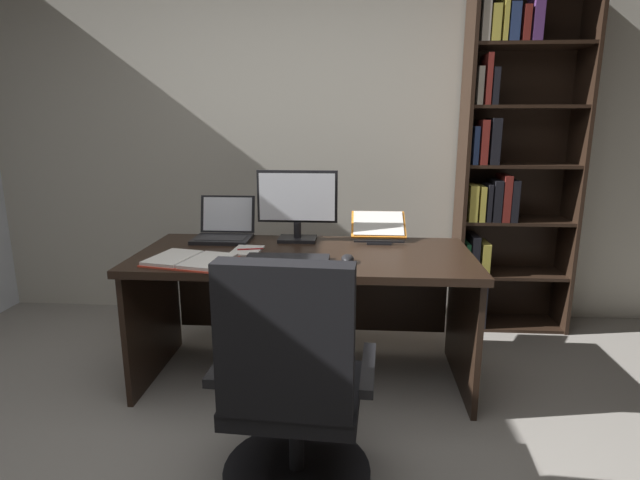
# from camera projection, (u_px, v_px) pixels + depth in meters

# --- Properties ---
(wall_back) EXTENTS (5.28, 0.12, 2.62)m
(wall_back) POSITION_uv_depth(u_px,v_px,m) (310.00, 137.00, 3.65)
(wall_back) COLOR beige
(wall_back) RESTS_ON ground
(desk) EXTENTS (1.79, 0.81, 0.73)m
(desk) POSITION_uv_depth(u_px,v_px,m) (306.00, 282.00, 2.83)
(desk) COLOR black
(desk) RESTS_ON ground
(bookshelf) EXTENTS (0.76, 0.32, 2.27)m
(bookshelf) POSITION_uv_depth(u_px,v_px,m) (506.00, 162.00, 3.36)
(bookshelf) COLOR black
(bookshelf) RESTS_ON ground
(office_chair) EXTENTS (0.63, 0.60, 0.98)m
(office_chair) POSITION_uv_depth(u_px,v_px,m) (292.00, 398.00, 1.89)
(office_chair) COLOR black
(office_chair) RESTS_ON ground
(monitor) EXTENTS (0.47, 0.16, 0.41)m
(monitor) POSITION_uv_depth(u_px,v_px,m) (298.00, 206.00, 2.94)
(monitor) COLOR black
(monitor) RESTS_ON desk
(laptop) EXTENTS (0.33, 0.30, 0.25)m
(laptop) POSITION_uv_depth(u_px,v_px,m) (224.00, 231.00, 3.01)
(laptop) COLOR black
(laptop) RESTS_ON desk
(keyboard) EXTENTS (0.42, 0.15, 0.02)m
(keyboard) POSITION_uv_depth(u_px,v_px,m) (288.00, 259.00, 2.54)
(keyboard) COLOR black
(keyboard) RESTS_ON desk
(computer_mouse) EXTENTS (0.06, 0.10, 0.04)m
(computer_mouse) POSITION_uv_depth(u_px,v_px,m) (348.00, 259.00, 2.52)
(computer_mouse) COLOR black
(computer_mouse) RESTS_ON desk
(reading_stand_with_book) EXTENTS (0.32, 0.29, 0.15)m
(reading_stand_with_book) POSITION_uv_depth(u_px,v_px,m) (378.00, 227.00, 3.00)
(reading_stand_with_book) COLOR black
(reading_stand_with_book) RESTS_ON desk
(open_binder) EXTENTS (0.46, 0.38, 0.02)m
(open_binder) POSITION_uv_depth(u_px,v_px,m) (190.00, 260.00, 2.53)
(open_binder) COLOR #DB422D
(open_binder) RESTS_ON desk
(notepad) EXTENTS (0.16, 0.22, 0.01)m
(notepad) POSITION_uv_depth(u_px,v_px,m) (247.00, 251.00, 2.74)
(notepad) COLOR silver
(notepad) RESTS_ON desk
(pen) EXTENTS (0.14, 0.04, 0.01)m
(pen) POSITION_uv_depth(u_px,v_px,m) (250.00, 249.00, 2.73)
(pen) COLOR maroon
(pen) RESTS_ON notepad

